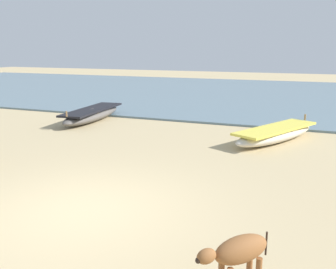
% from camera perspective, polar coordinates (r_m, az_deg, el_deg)
% --- Properties ---
extents(ground, '(80.00, 80.00, 0.00)m').
position_cam_1_polar(ground, '(7.03, -12.91, -11.20)').
color(ground, tan).
extents(sea_water, '(60.00, 20.00, 0.08)m').
position_cam_1_polar(sea_water, '(24.10, 12.76, 5.99)').
color(sea_water, slate).
rests_on(sea_water, ground).
extents(fishing_boat_0, '(2.50, 3.86, 0.65)m').
position_cam_1_polar(fishing_boat_0, '(12.14, 15.97, 0.13)').
color(fishing_boat_0, beige).
rests_on(fishing_boat_0, ground).
extents(fishing_boat_2, '(1.33, 4.13, 0.68)m').
position_cam_1_polar(fishing_boat_2, '(15.31, -11.36, 3.04)').
color(fishing_boat_2, '#5B5651').
rests_on(fishing_boat_2, ground).
extents(calf_far_brown, '(0.81, 0.92, 0.68)m').
position_cam_1_polar(calf_far_brown, '(4.73, 10.62, -17.06)').
color(calf_far_brown, brown).
rests_on(calf_far_brown, ground).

